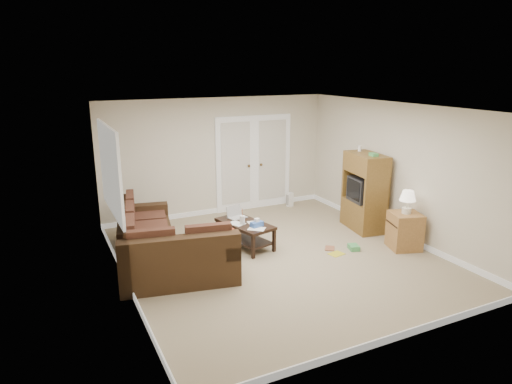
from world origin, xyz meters
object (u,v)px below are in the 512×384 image
tv_armoire (364,191)px  side_cabinet (405,228)px  sectional_sofa (159,247)px  coffee_table (245,233)px

tv_armoire → side_cabinet: bearing=-80.9°
sectional_sofa → coffee_table: (1.58, 0.16, -0.07)m
sectional_sofa → side_cabinet: 4.23m
coffee_table → side_cabinet: side_cabinet is taller
coffee_table → tv_armoire: 2.55m
sectional_sofa → side_cabinet: bearing=-5.0°
sectional_sofa → side_cabinet: side_cabinet is taller
tv_armoire → side_cabinet: tv_armoire is taller
tv_armoire → side_cabinet: size_ratio=1.53×
tv_armoire → coffee_table: bearing=-175.1°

